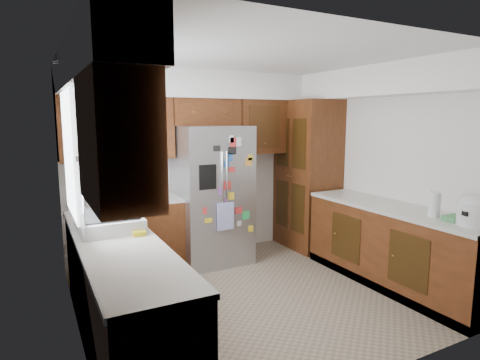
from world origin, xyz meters
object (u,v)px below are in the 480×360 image
pantry (307,175)px  rice_cooker (476,210)px  paper_towel (434,204)px  fridge (212,195)px

pantry → rice_cooker: 2.53m
paper_towel → pantry: bearing=88.7°
rice_cooker → pantry: bearing=90.0°
pantry → rice_cooker: bearing=-90.0°
pantry → paper_towel: 2.13m
pantry → fridge: pantry is taller
fridge → rice_cooker: fridge is taller
pantry → paper_towel: size_ratio=8.50×
fridge → paper_towel: 2.63m
paper_towel → fridge: bearing=123.6°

